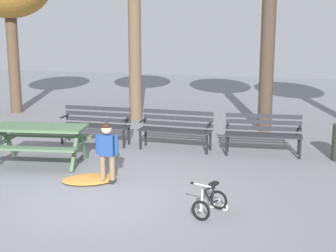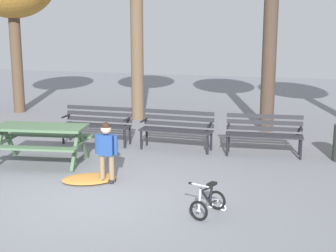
% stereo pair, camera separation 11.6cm
% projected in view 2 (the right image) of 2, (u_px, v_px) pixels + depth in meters
% --- Properties ---
extents(ground, '(36.00, 36.00, 0.00)m').
position_uv_depth(ground, '(96.00, 199.00, 8.06)').
color(ground, slate).
extents(picnic_table, '(1.96, 1.56, 0.79)m').
position_uv_depth(picnic_table, '(41.00, 134.00, 9.93)').
color(picnic_table, '#4C6B4C').
rests_on(picnic_table, ground).
extents(park_bench_far_left, '(1.60, 0.47, 0.85)m').
position_uv_depth(park_bench_far_left, '(97.00, 122.00, 11.54)').
color(park_bench_far_left, '#232328').
rests_on(park_bench_far_left, ground).
extents(park_bench_left, '(1.61, 0.51, 0.85)m').
position_uv_depth(park_bench_left, '(177.00, 127.00, 11.03)').
color(park_bench_left, '#232328').
rests_on(park_bench_left, ground).
extents(park_bench_right, '(1.63, 0.58, 0.85)m').
position_uv_depth(park_bench_right, '(264.00, 131.00, 10.57)').
color(park_bench_right, '#232328').
rests_on(park_bench_right, ground).
extents(child_standing, '(0.41, 0.18, 1.09)m').
position_uv_depth(child_standing, '(106.00, 147.00, 8.74)').
color(child_standing, '#7F664C').
rests_on(child_standing, ground).
extents(kids_bicycle, '(0.51, 0.63, 0.54)m').
position_uv_depth(kids_bicycle, '(208.00, 202.00, 7.36)').
color(kids_bicycle, black).
rests_on(kids_bicycle, ground).
extents(leaf_pile, '(1.18, 1.07, 0.07)m').
position_uv_depth(leaf_pile, '(89.00, 179.00, 8.96)').
color(leaf_pile, '#C68438').
rests_on(leaf_pile, ground).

